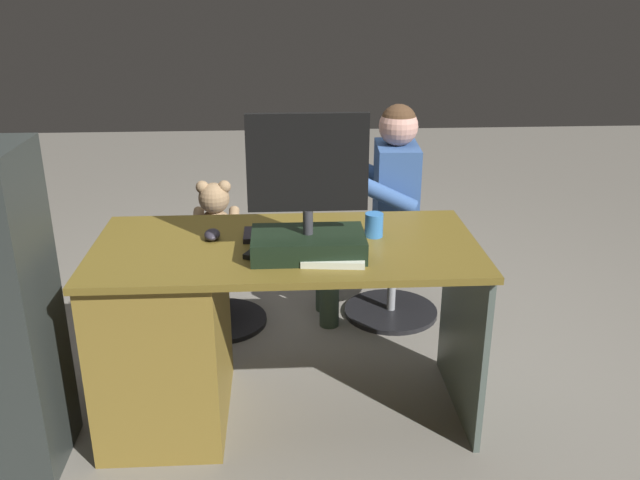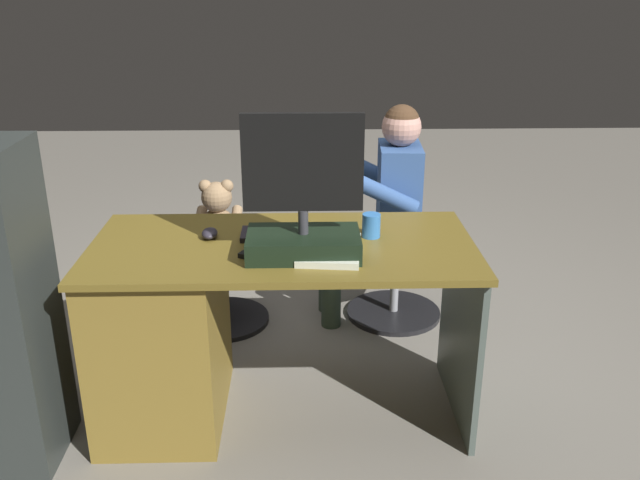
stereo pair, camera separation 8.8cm
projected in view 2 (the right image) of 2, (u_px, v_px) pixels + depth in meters
ground_plane at (288, 354)px, 3.21m from camera, size 10.00×10.00×0.00m
desk at (188, 326)px, 2.65m from camera, size 1.44×0.70×0.74m
monitor at (303, 218)px, 2.39m from camera, size 0.42×0.24×0.51m
keyboard at (296, 234)px, 2.60m from camera, size 0.42×0.14×0.02m
computer_mouse at (210, 233)px, 2.58m from camera, size 0.06×0.10×0.04m
cup at (371, 226)px, 2.58m from camera, size 0.07×0.07×0.09m
tv_remote at (254, 250)px, 2.46m from camera, size 0.11×0.15×0.02m
notebook_binder at (329, 250)px, 2.45m from camera, size 0.25×0.32×0.02m
office_chair_teddy at (221, 276)px, 3.42m from camera, size 0.47×0.47×0.43m
teddy_bear at (218, 214)px, 3.31m from camera, size 0.23×0.23×0.33m
visitor_chair at (395, 271)px, 3.49m from camera, size 0.49×0.49×0.43m
person at (383, 197)px, 3.34m from camera, size 0.50×0.49×1.11m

